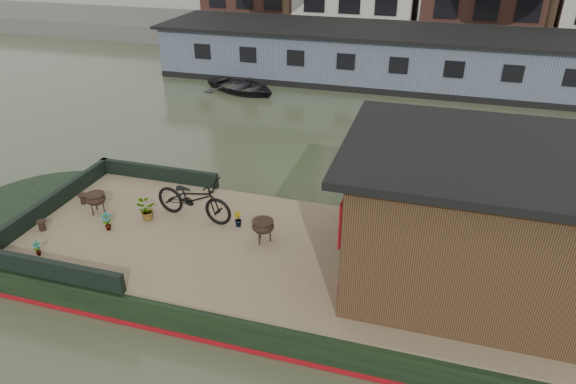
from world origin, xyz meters
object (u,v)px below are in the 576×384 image
(brazier_rear, at_px, (97,203))
(dinghy, at_px, (242,83))
(potted_plant_a, at_px, (107,222))
(cabin, at_px, (466,217))
(bicycle, at_px, (193,198))
(brazier_front, at_px, (263,231))

(brazier_rear, relative_size, dinghy, 0.14)
(potted_plant_a, bearing_deg, cabin, 2.85)
(potted_plant_a, relative_size, brazier_rear, 0.86)
(bicycle, xyz_separation_m, potted_plant_a, (-1.44, -0.91, -0.26))
(cabin, xyz_separation_m, bicycle, (-5.11, 0.59, -0.77))
(bicycle, bearing_deg, potted_plant_a, 130.13)
(potted_plant_a, xyz_separation_m, brazier_rear, (-0.59, 0.53, 0.03))
(bicycle, relative_size, brazier_rear, 3.89)
(brazier_front, relative_size, brazier_rear, 1.02)
(cabin, height_order, bicycle, cabin)
(cabin, bearing_deg, bicycle, 173.45)
(potted_plant_a, height_order, brazier_front, brazier_front)
(potted_plant_a, bearing_deg, brazier_rear, 138.19)
(brazier_front, xyz_separation_m, dinghy, (-4.57, 10.75, -0.55))
(brazier_front, bearing_deg, dinghy, 113.06)
(brazier_rear, bearing_deg, brazier_front, -0.55)
(brazier_front, distance_m, dinghy, 11.69)
(brazier_front, relative_size, dinghy, 0.15)
(cabin, relative_size, brazier_front, 8.80)
(bicycle, relative_size, dinghy, 0.55)
(bicycle, bearing_deg, brazier_front, -96.79)
(cabin, bearing_deg, brazier_rear, 178.38)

